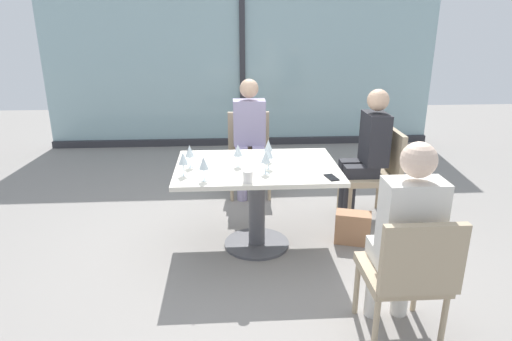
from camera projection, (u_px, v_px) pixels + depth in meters
name	position (u px, v px, depth m)	size (l,w,h in m)	color
ground_plane	(257.00, 245.00, 3.94)	(12.00, 12.00, 0.00)	gray
window_wall_backdrop	(242.00, 63.00, 6.55)	(5.66, 0.10, 2.70)	#96B7BC
dining_table_main	(257.00, 185.00, 3.76)	(1.32, 0.91, 0.73)	silver
chair_far_right	(377.00, 169.00, 4.33)	(0.50, 0.46, 0.87)	tan
chair_front_right	(409.00, 271.00, 2.62)	(0.46, 0.50, 0.87)	tan
chair_near_window	(249.00, 148.00, 4.99)	(0.46, 0.51, 0.87)	tan
person_far_right	(368.00, 149.00, 4.25)	(0.39, 0.34, 1.26)	#28282D
person_front_right	(405.00, 231.00, 2.66)	(0.34, 0.39, 1.26)	silver
person_near_window	(250.00, 133.00, 4.81)	(0.34, 0.39, 1.26)	#9E93B7
wine_glass_0	(266.00, 157.00, 3.47)	(0.07, 0.07, 0.18)	silver
wine_glass_1	(238.00, 151.00, 3.64)	(0.07, 0.07, 0.18)	silver
wine_glass_2	(269.00, 153.00, 3.58)	(0.07, 0.07, 0.18)	silver
wine_glass_3	(183.00, 159.00, 3.43)	(0.07, 0.07, 0.18)	silver
wine_glass_4	(190.00, 151.00, 3.62)	(0.07, 0.07, 0.18)	silver
wine_glass_5	(268.00, 146.00, 3.77)	(0.07, 0.07, 0.18)	silver
wine_glass_6	(204.00, 164.00, 3.33)	(0.07, 0.07, 0.18)	silver
coffee_cup	(248.00, 177.00, 3.32)	(0.08, 0.08, 0.09)	white
cell_phone_on_table	(331.00, 177.00, 3.42)	(0.07, 0.14, 0.01)	black
handbag_0	(353.00, 228.00, 3.94)	(0.30, 0.16, 0.28)	#A3704C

